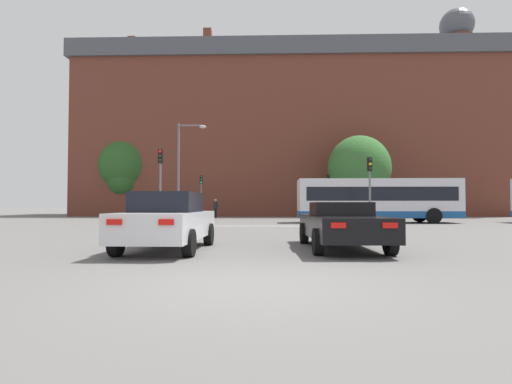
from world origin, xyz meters
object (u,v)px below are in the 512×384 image
Objects in this scene: traffic_light_near_right at (370,179)px; pedestrian_waiting at (216,207)px; street_lamp_junction at (183,161)px; traffic_light_far_left at (201,189)px; car_roadster_right at (341,225)px; bus_crossing_lead at (377,200)px; car_saloon_left at (168,221)px; traffic_light_near_left at (160,174)px; traffic_light_far_right at (328,189)px.

traffic_light_near_right reaches higher than pedestrian_waiting.
traffic_light_far_left is at bearing 89.91° from street_lamp_junction.
traffic_light_far_left reaches higher than car_roadster_right.
bus_crossing_lead is (5.37, 16.12, 0.91)m from car_roadster_right.
car_saloon_left is 26.44m from traffic_light_far_left.
car_saloon_left is at bearing -73.92° from traffic_light_near_left.
bus_crossing_lead is 2.63× the size of traffic_light_far_right.
car_saloon_left is at bearing 135.06° from pedestrian_waiting.
street_lamp_junction is at bearing -90.09° from traffic_light_far_left.
traffic_light_far_left is at bearing 89.38° from traffic_light_near_left.
car_roadster_right is at bearing -72.46° from traffic_light_far_left.
bus_crossing_lead is at bearing 70.38° from car_roadster_right.
pedestrian_waiting is (1.24, 0.77, -1.61)m from traffic_light_far_left.
street_lamp_junction reaches higher than traffic_light_far_right.
traffic_light_far_left is at bearing 72.07° from pedestrian_waiting.
traffic_light_near_left is at bearing 124.74° from pedestrian_waiting.
traffic_light_far_left is (-3.49, 26.14, 1.88)m from car_saloon_left.
traffic_light_near_left is (-8.25, 12.13, 2.32)m from car_roadster_right.
traffic_light_near_right is (3.90, 12.19, 2.01)m from car_roadster_right.
traffic_light_far_left is 1.00× the size of traffic_light_near_right.
traffic_light_near_left reaches higher than traffic_light_near_right.
car_saloon_left is at bearing -175.08° from car_roadster_right.
pedestrian_waiting is at bearing 95.85° from car_saloon_left.
traffic_light_near_left is (-3.64, 12.63, 2.20)m from car_saloon_left.
pedestrian_waiting is at bearing 84.47° from traffic_light_near_left.
bus_crossing_lead is at bearing -7.30° from street_lamp_junction.
traffic_light_near_left is 18.46m from traffic_light_far_right.
traffic_light_far_right is (-0.24, 14.05, 0.04)m from traffic_light_near_right.
traffic_light_far_left is 18.03m from traffic_light_near_right.
traffic_light_near_right is at bearing 167.40° from pedestrian_waiting.
pedestrian_waiting is at bearing 31.80° from traffic_light_far_left.
car_saloon_left reaches higher than car_roadster_right.
traffic_light_near_left is at bearing -130.18° from traffic_light_far_right.
car_roadster_right is 26.97m from traffic_light_far_left.
car_saloon_left is 0.94× the size of car_roadster_right.
pedestrian_waiting reaches higher than car_roadster_right.
pedestrian_waiting is (-10.53, 0.17, -1.66)m from traffic_light_far_right.
car_roadster_right is at bearing -97.94° from traffic_light_far_right.
bus_crossing_lead reaches higher than car_saloon_left.
car_roadster_right is at bearing -107.74° from traffic_light_near_right.
traffic_light_far_right is at bearing 35.46° from street_lamp_junction.
bus_crossing_lead is 5.97× the size of pedestrian_waiting.
traffic_light_near_left is at bearing -179.73° from traffic_light_near_right.
traffic_light_near_right reaches higher than car_saloon_left.
traffic_light_near_right is at bearing 71.06° from car_roadster_right.
street_lamp_junction is (-13.49, 1.73, 2.81)m from bus_crossing_lead.
traffic_light_near_left reaches higher than car_roadster_right.
pedestrian_waiting is (1.38, 14.28, -1.93)m from traffic_light_near_left.
traffic_light_near_left is at bearing -73.67° from bus_crossing_lead.
traffic_light_near_left is 1.11× the size of traffic_light_far_right.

